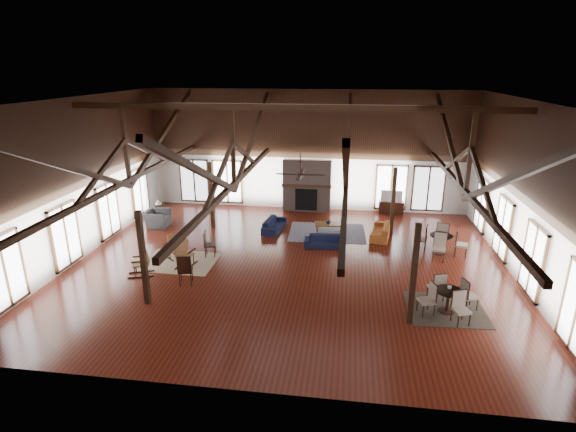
# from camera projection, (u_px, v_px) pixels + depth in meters

# --- Properties ---
(floor) EXTENTS (16.00, 16.00, 0.00)m
(floor) POSITION_uv_depth(u_px,v_px,m) (289.00, 264.00, 16.87)
(floor) COLOR #561D12
(floor) RESTS_ON ground
(ceiling) EXTENTS (16.00, 14.00, 0.02)m
(ceiling) POSITION_uv_depth(u_px,v_px,m) (289.00, 100.00, 14.95)
(ceiling) COLOR black
(ceiling) RESTS_ON wall_back
(wall_back) EXTENTS (16.00, 0.02, 6.00)m
(wall_back) POSITION_uv_depth(u_px,v_px,m) (308.00, 151.00, 22.48)
(wall_back) COLOR silver
(wall_back) RESTS_ON floor
(wall_front) EXTENTS (16.00, 0.02, 6.00)m
(wall_front) POSITION_uv_depth(u_px,v_px,m) (244.00, 273.00, 9.34)
(wall_front) COLOR silver
(wall_front) RESTS_ON floor
(wall_left) EXTENTS (0.02, 14.00, 6.00)m
(wall_left) POSITION_uv_depth(u_px,v_px,m) (80.00, 179.00, 16.94)
(wall_left) COLOR silver
(wall_left) RESTS_ON floor
(wall_right) EXTENTS (0.02, 14.00, 6.00)m
(wall_right) POSITION_uv_depth(u_px,v_px,m) (528.00, 195.00, 14.87)
(wall_right) COLOR silver
(wall_right) RESTS_ON floor
(roof_truss) EXTENTS (15.60, 14.07, 3.14)m
(roof_truss) POSITION_uv_depth(u_px,v_px,m) (289.00, 158.00, 15.58)
(roof_truss) COLOR black
(roof_truss) RESTS_ON wall_back
(post_grid) EXTENTS (8.16, 7.16, 3.05)m
(post_grid) POSITION_uv_depth(u_px,v_px,m) (289.00, 226.00, 16.38)
(post_grid) COLOR black
(post_grid) RESTS_ON floor
(fireplace) EXTENTS (2.50, 0.69, 2.60)m
(fireplace) POSITION_uv_depth(u_px,v_px,m) (307.00, 186.00, 22.71)
(fireplace) COLOR #715E56
(fireplace) RESTS_ON floor
(ceiling_fan) EXTENTS (1.60, 1.60, 0.75)m
(ceiling_fan) POSITION_uv_depth(u_px,v_px,m) (300.00, 173.00, 14.67)
(ceiling_fan) COLOR black
(ceiling_fan) RESTS_ON roof_truss
(sofa_navy_front) EXTENTS (1.72, 0.77, 0.49)m
(sofa_navy_front) POSITION_uv_depth(u_px,v_px,m) (325.00, 241.00, 18.36)
(sofa_navy_front) COLOR black
(sofa_navy_front) RESTS_ON floor
(sofa_navy_left) EXTENTS (1.88, 0.93, 0.53)m
(sofa_navy_left) POSITION_uv_depth(u_px,v_px,m) (274.00, 225.00, 20.24)
(sofa_navy_left) COLOR black
(sofa_navy_left) RESTS_ON floor
(sofa_orange) EXTENTS (2.02, 1.05, 0.56)m
(sofa_orange) POSITION_uv_depth(u_px,v_px,m) (381.00, 231.00, 19.45)
(sofa_orange) COLOR #964A1D
(sofa_orange) RESTS_ON floor
(coffee_table) EXTENTS (1.33, 0.76, 0.49)m
(coffee_table) POSITION_uv_depth(u_px,v_px,m) (329.00, 225.00, 19.75)
(coffee_table) COLOR brown
(coffee_table) RESTS_ON floor
(vase) EXTENTS (0.24, 0.24, 0.20)m
(vase) POSITION_uv_depth(u_px,v_px,m) (328.00, 221.00, 19.67)
(vase) COLOR #B2B2B2
(vase) RESTS_ON coffee_table
(armchair) EXTENTS (1.19, 1.05, 0.74)m
(armchair) POSITION_uv_depth(u_px,v_px,m) (157.00, 218.00, 20.73)
(armchair) COLOR #363639
(armchair) RESTS_ON floor
(side_table_lamp) EXTENTS (0.43, 0.43, 1.11)m
(side_table_lamp) POSITION_uv_depth(u_px,v_px,m) (159.00, 213.00, 21.38)
(side_table_lamp) COLOR black
(side_table_lamp) RESTS_ON floor
(rocking_chair_a) EXTENTS (0.85, 0.81, 1.00)m
(rocking_chair_a) POSITION_uv_depth(u_px,v_px,m) (173.00, 247.00, 17.23)
(rocking_chair_a) COLOR olive
(rocking_chair_a) RESTS_ON floor
(rocking_chair_b) EXTENTS (0.62, 0.96, 1.16)m
(rocking_chair_b) POSITION_uv_depth(u_px,v_px,m) (184.00, 254.00, 16.44)
(rocking_chair_b) COLOR olive
(rocking_chair_b) RESTS_ON floor
(rocking_chair_c) EXTENTS (0.99, 0.74, 1.14)m
(rocking_chair_c) POSITION_uv_depth(u_px,v_px,m) (143.00, 261.00, 15.84)
(rocking_chair_c) COLOR olive
(rocking_chair_c) RESTS_ON floor
(side_chair_a) EXTENTS (0.50, 0.50, 1.02)m
(side_chair_a) POSITION_uv_depth(u_px,v_px,m) (208.00, 242.00, 17.39)
(side_chair_a) COLOR black
(side_chair_a) RESTS_ON floor
(side_chair_b) EXTENTS (0.56, 0.56, 1.10)m
(side_chair_b) POSITION_uv_depth(u_px,v_px,m) (185.00, 268.00, 15.05)
(side_chair_b) COLOR black
(side_chair_b) RESTS_ON floor
(cafe_table_near) EXTENTS (1.92, 1.92, 0.99)m
(cafe_table_near) POSITION_uv_depth(u_px,v_px,m) (448.00, 297.00, 13.47)
(cafe_table_near) COLOR black
(cafe_table_near) RESTS_ON floor
(cafe_table_far) EXTENTS (2.08, 2.08, 1.06)m
(cafe_table_far) POSITION_uv_depth(u_px,v_px,m) (441.00, 241.00, 17.68)
(cafe_table_far) COLOR black
(cafe_table_far) RESTS_ON floor
(cup_near) EXTENTS (0.15, 0.15, 0.10)m
(cup_near) POSITION_uv_depth(u_px,v_px,m) (449.00, 287.00, 13.47)
(cup_near) COLOR #B2B2B2
(cup_near) RESTS_ON cafe_table_near
(cup_far) EXTENTS (0.12, 0.12, 0.09)m
(cup_far) POSITION_uv_depth(u_px,v_px,m) (441.00, 234.00, 17.60)
(cup_far) COLOR #B2B2B2
(cup_far) RESTS_ON cafe_table_far
(tv_console) EXTENTS (1.22, 0.46, 0.61)m
(tv_console) POSITION_uv_depth(u_px,v_px,m) (391.00, 207.00, 22.55)
(tv_console) COLOR black
(tv_console) RESTS_ON floor
(television) EXTENTS (1.04, 0.21, 0.60)m
(television) POSITION_uv_depth(u_px,v_px,m) (392.00, 196.00, 22.36)
(television) COLOR #B2B2B2
(television) RESTS_ON tv_console
(rug_tan) EXTENTS (2.74, 2.17, 0.01)m
(rug_tan) POSITION_uv_depth(u_px,v_px,m) (180.00, 262.00, 17.05)
(rug_tan) COLOR tan
(rug_tan) RESTS_ON floor
(rug_navy) EXTENTS (3.43, 2.63, 0.01)m
(rug_navy) POSITION_uv_depth(u_px,v_px,m) (327.00, 232.00, 20.02)
(rug_navy) COLOR #191A46
(rug_navy) RESTS_ON floor
(rug_dark) EXTENTS (2.38, 2.18, 0.01)m
(rug_dark) POSITION_uv_depth(u_px,v_px,m) (446.00, 309.00, 13.74)
(rug_dark) COLOR black
(rug_dark) RESTS_ON floor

